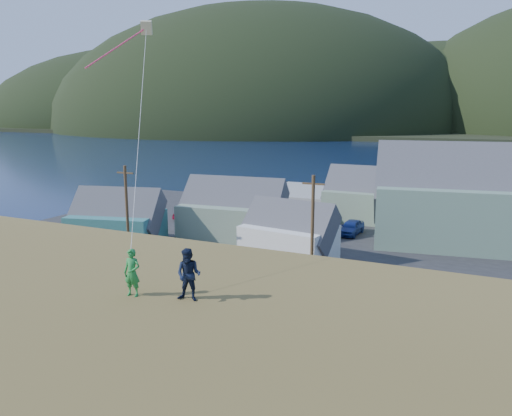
% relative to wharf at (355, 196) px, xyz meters
% --- Properties ---
extents(ground, '(900.00, 900.00, 0.00)m').
position_rel_wharf_xyz_m(ground, '(6.00, -40.00, -0.45)').
color(ground, '#0A1638').
rests_on(ground, ground).
extents(grass_strip, '(110.00, 8.00, 0.10)m').
position_rel_wharf_xyz_m(grass_strip, '(6.00, -42.00, -0.40)').
color(grass_strip, '#4C3D19').
rests_on(grass_strip, ground).
extents(waterfront_lot, '(72.00, 36.00, 0.12)m').
position_rel_wharf_xyz_m(waterfront_lot, '(6.00, -23.00, -0.39)').
color(waterfront_lot, '#28282B').
rests_on(waterfront_lot, ground).
extents(wharf, '(26.00, 14.00, 0.90)m').
position_rel_wharf_xyz_m(wharf, '(0.00, 0.00, 0.00)').
color(wharf, gray).
rests_on(wharf, ground).
extents(far_shore, '(900.00, 320.00, 2.00)m').
position_rel_wharf_xyz_m(far_shore, '(6.00, 290.00, 0.55)').
color(far_shore, black).
rests_on(far_shore, ground).
extents(shed_teal, '(9.63, 7.74, 6.69)m').
position_rel_wharf_xyz_m(shed_teal, '(-14.99, -33.93, 2.05)').
color(shed_teal, '#30716F').
rests_on(shed_teal, waterfront_lot).
extents(shed_palegreen_near, '(10.84, 7.43, 7.49)m').
position_rel_wharf_xyz_m(shed_palegreen_near, '(-5.91, -27.19, 2.36)').
color(shed_palegreen_near, gray).
rests_on(shed_palegreen_near, waterfront_lot).
extents(shed_white, '(8.51, 6.24, 6.27)m').
position_rel_wharf_xyz_m(shed_white, '(1.82, -31.75, 1.97)').
color(shed_white, white).
rests_on(shed_white, waterfront_lot).
extents(shed_palegreen_far, '(11.64, 6.85, 7.76)m').
position_rel_wharf_xyz_m(shed_palegreen_far, '(5.56, -13.45, 2.51)').
color(shed_palegreen_far, slate).
rests_on(shed_palegreen_far, waterfront_lot).
extents(utility_poles, '(32.68, 0.24, 9.37)m').
position_rel_wharf_xyz_m(utility_poles, '(6.89, -38.50, 4.02)').
color(utility_poles, '#47331E').
rests_on(utility_poles, waterfront_lot).
extents(parked_cars, '(21.78, 13.60, 1.57)m').
position_rel_wharf_xyz_m(parked_cars, '(-3.98, -19.76, 0.40)').
color(parked_cars, maroon).
rests_on(parked_cars, waterfront_lot).
extents(kite_flyer_green, '(0.58, 0.42, 1.50)m').
position_rel_wharf_xyz_m(kite_flyer_green, '(6.94, -59.05, 7.50)').
color(kite_flyer_green, '#238137').
rests_on(kite_flyer_green, hillside).
extents(kite_flyer_navy, '(0.88, 0.74, 1.62)m').
position_rel_wharf_xyz_m(kite_flyer_navy, '(8.74, -58.65, 7.56)').
color(kite_flyer_navy, '#121B32').
rests_on(kite_flyer_navy, hillside).
extents(kite_rig, '(2.58, 3.56, 10.74)m').
position_rel_wharf_xyz_m(kite_rig, '(3.04, -52.85, 15.57)').
color(kite_rig, beige).
rests_on(kite_rig, ground).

